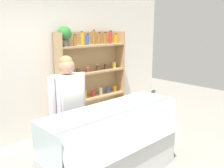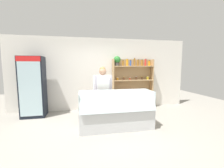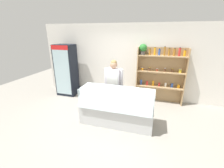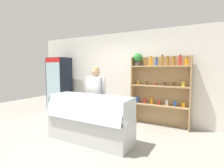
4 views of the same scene
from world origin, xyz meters
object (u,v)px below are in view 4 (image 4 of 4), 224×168
(drinks_fridge, at_px, (59,85))
(shop_clerk, at_px, (96,93))
(deli_display_case, at_px, (90,127))
(shelving_unit, at_px, (158,84))

(drinks_fridge, relative_size, shop_clerk, 1.20)
(drinks_fridge, height_order, shop_clerk, drinks_fridge)
(deli_display_case, distance_m, shop_clerk, 0.94)
(drinks_fridge, relative_size, shelving_unit, 0.97)
(deli_display_case, xyz_separation_m, shop_clerk, (-0.26, 0.62, 0.65))
(drinks_fridge, distance_m, shop_clerk, 2.33)
(shelving_unit, distance_m, shop_clerk, 1.74)
(shelving_unit, height_order, deli_display_case, shelving_unit)
(shelving_unit, relative_size, shop_clerk, 1.23)
(shelving_unit, height_order, shop_clerk, shelving_unit)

